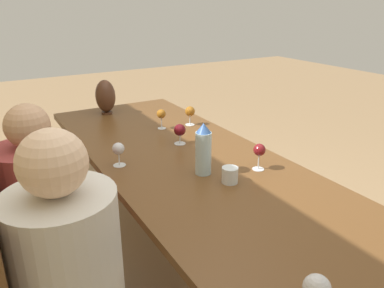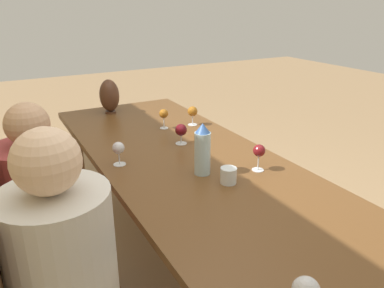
% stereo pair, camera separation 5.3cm
% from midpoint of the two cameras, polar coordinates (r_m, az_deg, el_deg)
% --- Properties ---
extents(ground_plane, '(14.00, 14.00, 0.00)m').
position_cam_midpoint_polar(ground_plane, '(2.39, 1.69, -19.87)').
color(ground_plane, '#937551').
extents(dining_table, '(2.82, 0.94, 0.74)m').
position_cam_midpoint_polar(dining_table, '(2.01, 1.89, -5.08)').
color(dining_table, brown).
rests_on(dining_table, ground_plane).
extents(water_bottle, '(0.08, 0.08, 0.27)m').
position_cam_midpoint_polar(water_bottle, '(1.85, 2.43, -0.87)').
color(water_bottle, '#ADCCD6').
rests_on(water_bottle, dining_table).
extents(water_tumbler, '(0.08, 0.08, 0.08)m').
position_cam_midpoint_polar(water_tumbler, '(1.81, 6.42, -4.79)').
color(water_tumbler, silver).
rests_on(water_tumbler, dining_table).
extents(vase, '(0.15, 0.15, 0.26)m').
position_cam_midpoint_polar(vase, '(2.95, -11.97, 7.20)').
color(vase, '#4C2D1E').
rests_on(vase, dining_table).
extents(wine_glass_1, '(0.07, 0.07, 0.13)m').
position_cam_midpoint_polar(wine_glass_1, '(2.61, 0.67, 4.92)').
color(wine_glass_1, silver).
rests_on(wine_glass_1, dining_table).
extents(wine_glass_2, '(0.07, 0.07, 0.13)m').
position_cam_midpoint_polar(wine_glass_2, '(2.00, -10.40, -0.72)').
color(wine_glass_2, silver).
rests_on(wine_glass_2, dining_table).
extents(wine_glass_3, '(0.07, 0.07, 0.13)m').
position_cam_midpoint_polar(wine_glass_3, '(2.26, -1.01, 2.08)').
color(wine_glass_3, silver).
rests_on(wine_glass_3, dining_table).
extents(wine_glass_4, '(0.06, 0.06, 0.14)m').
position_cam_midpoint_polar(wine_glass_4, '(1.93, 10.96, -1.14)').
color(wine_glass_4, silver).
rests_on(wine_glass_4, dining_table).
extents(wine_glass_5, '(0.06, 0.06, 0.14)m').
position_cam_midpoint_polar(wine_glass_5, '(2.54, -3.74, 4.54)').
color(wine_glass_5, silver).
rests_on(wine_glass_5, dining_table).
extents(chair_far, '(0.44, 0.44, 0.99)m').
position_cam_midpoint_polar(chair_far, '(2.01, -23.11, -12.35)').
color(chair_far, brown).
rests_on(chair_far, ground_plane).
extents(person_near, '(0.38, 0.38, 1.21)m').
position_cam_midpoint_polar(person_near, '(1.48, -17.23, -18.90)').
color(person_near, '#2D2D38').
rests_on(person_near, ground_plane).
extents(person_far, '(0.36, 0.36, 1.15)m').
position_cam_midpoint_polar(person_far, '(1.96, -20.75, -9.48)').
color(person_far, '#2D2D38').
rests_on(person_far, ground_plane).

